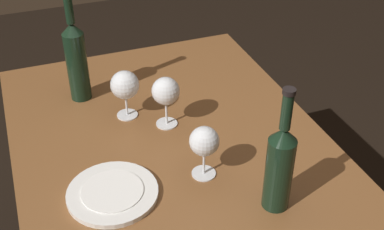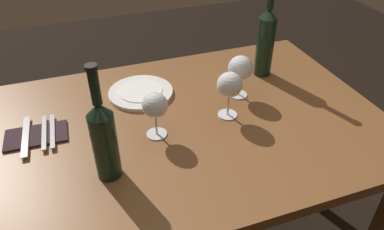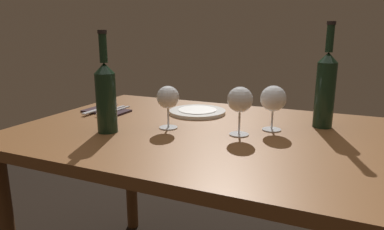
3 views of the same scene
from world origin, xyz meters
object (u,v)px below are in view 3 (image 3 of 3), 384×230
Objects in this scene: wine_glass_right at (273,99)px; wine_bottle_second at (106,95)px; wine_bottle at (325,88)px; dinner_plate at (197,112)px; wine_glass_centre at (168,98)px; fork_outer at (116,111)px; folded_napkin at (106,111)px; table_knife at (101,109)px; fork_inner at (111,110)px; wine_glass_left at (240,101)px.

wine_glass_right is 0.46× the size of wine_bottle_second.
dinner_plate is at bearing -1.38° from wine_bottle.
wine_glass_centre reaches higher than dinner_plate.
fork_outer is at bearing 22.76° from dinner_plate.
folded_napkin is 0.03m from table_knife.
dinner_plate is 0.42m from table_knife.
folded_napkin is at bearing 180.00° from table_knife.
wine_bottle is 0.51m from dinner_plate.
folded_napkin is at bearing 19.92° from dinner_plate.
wine_glass_right is at bearing -179.48° from fork_inner.
folded_napkin is 0.05m from fork_outer.
dinner_plate is at bearing -115.08° from wine_bottle_second.
wine_bottle reaches higher than fork_inner.
wine_glass_centre is 0.21m from wine_bottle_second.
fork_inner is (-0.02, -0.00, 0.01)m from folded_napkin.
fork_inner is at bearing 21.25° from dinner_plate.
wine_glass_left reaches higher than dinner_plate.
wine_glass_right is 0.37m from dinner_plate.
wine_glass_right is 0.75× the size of table_knife.
wine_glass_centre is at bearing 162.08° from folded_napkin.
wine_glass_centre is 0.35m from fork_outer.
wine_glass_left is 0.48× the size of wine_bottle_second.
wine_glass_right is 0.36m from wine_glass_centre.
wine_bottle_second is at bearing 64.92° from dinner_plate.
wine_glass_right is 0.69m from fork_inner.
fork_outer is at bearing -9.60° from wine_glass_left.
table_knife is at bearing 18.53° from dinner_plate.
wine_glass_centre is (0.34, 0.12, -0.00)m from wine_glass_right.
wine_glass_centre is 0.85× the size of fork_outer.
dinner_plate is at bearing -91.59° from wine_glass_centre.
wine_glass_left reaches higher than wine_glass_right.
wine_bottle_second is 1.90× the size of fork_inner.
wine_bottle is 1.76× the size of table_knife.
folded_napkin is (0.37, 0.13, -0.00)m from dinner_plate.
wine_bottle_second is 1.62× the size of table_knife.
wine_bottle is 2.06× the size of fork_inner.
wine_glass_left reaches higher than wine_glass_centre.
fork_inner is at bearing -19.16° from wine_glass_centre.
wine_glass_left is 0.58m from fork_outer.
dinner_plate reaches higher than fork_outer.
fork_inner is 0.86× the size of table_knife.
wine_glass_left is 0.77× the size of table_knife.
wine_glass_right is 0.57m from wine_bottle_second.
wine_glass_centre is 0.37m from fork_inner.
fork_inner is at bearing -9.20° from wine_glass_left.
table_knife is (0.39, -0.12, -0.10)m from wine_glass_centre.
wine_glass_centre is (0.25, 0.02, -0.01)m from wine_glass_left.
wine_bottle is 2.06× the size of fork_outer.
wine_bottle reaches higher than wine_bottle_second.
table_knife is at bearing -16.62° from wine_glass_centre.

